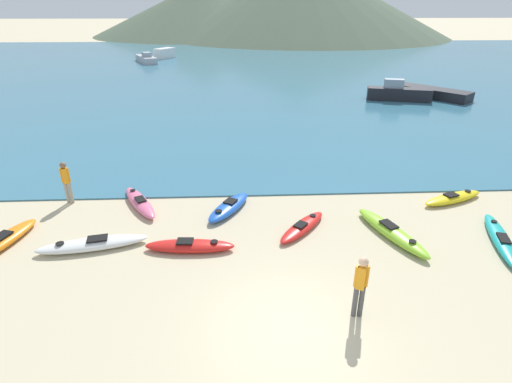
# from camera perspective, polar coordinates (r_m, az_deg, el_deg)

# --- Properties ---
(ground_plane) EXTENTS (400.00, 400.00, 0.00)m
(ground_plane) POSITION_cam_1_polar(r_m,az_deg,el_deg) (10.29, 5.08, -19.14)
(ground_plane) COLOR #C6B793
(bay_water) EXTENTS (160.00, 70.00, 0.06)m
(bay_water) POSITION_cam_1_polar(r_m,az_deg,el_deg) (50.18, -1.46, 17.26)
(bay_water) COLOR teal
(bay_water) RESTS_ON ground_plane
(far_hill_left) EXTENTS (50.85, 50.85, 11.42)m
(far_hill_left) POSITION_cam_1_polar(r_m,az_deg,el_deg) (103.39, -7.50, 24.47)
(far_hill_left) COLOR #4C5B47
(far_hill_left) RESTS_ON ground_plane
(kayak_on_sand_0) EXTENTS (2.15, 2.41, 0.31)m
(kayak_on_sand_0) POSITION_cam_1_polar(r_m,az_deg,el_deg) (14.02, 6.63, -5.03)
(kayak_on_sand_0) COLOR red
(kayak_on_sand_0) RESTS_ON ground_plane
(kayak_on_sand_1) EXTENTS (3.52, 1.40, 0.38)m
(kayak_on_sand_1) POSITION_cam_1_polar(r_m,az_deg,el_deg) (13.96, -22.31, -6.95)
(kayak_on_sand_1) COLOR white
(kayak_on_sand_1) RESTS_ON ground_plane
(kayak_on_sand_2) EXTENTS (1.82, 3.50, 0.40)m
(kayak_on_sand_2) POSITION_cam_1_polar(r_m,az_deg,el_deg) (14.31, 18.78, -5.45)
(kayak_on_sand_2) COLOR #8CCC2D
(kayak_on_sand_2) RESTS_ON ground_plane
(kayak_on_sand_3) EXTENTS (1.57, 3.23, 0.37)m
(kayak_on_sand_3) POSITION_cam_1_polar(r_m,az_deg,el_deg) (15.43, -32.74, -6.16)
(kayak_on_sand_3) COLOR orange
(kayak_on_sand_3) RESTS_ON ground_plane
(kayak_on_sand_4) EXTENTS (1.94, 2.65, 0.39)m
(kayak_on_sand_4) POSITION_cam_1_polar(r_m,az_deg,el_deg) (15.16, -3.90, -2.22)
(kayak_on_sand_4) COLOR blue
(kayak_on_sand_4) RESTS_ON ground_plane
(kayak_on_sand_5) EXTENTS (2.90, 1.65, 0.34)m
(kayak_on_sand_5) POSITION_cam_1_polar(r_m,az_deg,el_deg) (17.71, 26.30, -0.82)
(kayak_on_sand_5) COLOR yellow
(kayak_on_sand_5) RESTS_ON ground_plane
(kayak_on_sand_6) EXTENTS (1.60, 3.56, 0.33)m
(kayak_on_sand_6) POSITION_cam_1_polar(r_m,az_deg,el_deg) (15.47, 31.60, -5.86)
(kayak_on_sand_6) COLOR teal
(kayak_on_sand_6) RESTS_ON ground_plane
(kayak_on_sand_7) EXTENTS (2.01, 2.95, 0.39)m
(kayak_on_sand_7) POSITION_cam_1_polar(r_m,az_deg,el_deg) (16.13, -16.28, -1.46)
(kayak_on_sand_7) COLOR #E5668C
(kayak_on_sand_7) RESTS_ON ground_plane
(kayak_on_sand_8) EXTENTS (2.89, 0.85, 0.36)m
(kayak_on_sand_8) POSITION_cam_1_polar(r_m,az_deg,el_deg) (13.03, -9.44, -7.66)
(kayak_on_sand_8) COLOR red
(kayak_on_sand_8) RESTS_ON ground_plane
(person_near_foreground) EXTENTS (0.36, 0.31, 1.76)m
(person_near_foreground) POSITION_cam_1_polar(r_m,az_deg,el_deg) (10.29, 14.72, -12.57)
(person_near_foreground) COLOR #4C4C4C
(person_near_foreground) RESTS_ON ground_plane
(person_near_waterline) EXTENTS (0.35, 0.29, 1.72)m
(person_near_waterline) POSITION_cam_1_polar(r_m,az_deg,el_deg) (17.06, -25.49, 1.49)
(person_near_waterline) COLOR gray
(person_near_waterline) RESTS_ON ground_plane
(moored_boat_0) EXTENTS (5.12, 5.64, 0.76)m
(moored_boat_0) POSITION_cam_1_polar(r_m,az_deg,el_deg) (36.74, 23.95, 12.76)
(moored_boat_0) COLOR black
(moored_boat_0) RESTS_ON bay_water
(moored_boat_1) EXTENTS (5.03, 2.45, 1.64)m
(moored_boat_1) POSITION_cam_1_polar(r_m,az_deg,el_deg) (34.60, 19.67, 13.11)
(moored_boat_1) COLOR black
(moored_boat_1) RESTS_ON bay_water
(moored_boat_2) EXTENTS (2.82, 3.39, 1.32)m
(moored_boat_2) POSITION_cam_1_polar(r_m,az_deg,el_deg) (60.09, -12.90, 18.70)
(moored_boat_2) COLOR white
(moored_boat_2) RESTS_ON bay_water
(moored_boat_3) EXTENTS (3.74, 5.66, 1.29)m
(moored_boat_3) POSITION_cam_1_polar(r_m,az_deg,el_deg) (56.38, -15.41, 17.83)
(moored_boat_3) COLOR #B2B2B7
(moored_boat_3) RESTS_ON bay_water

